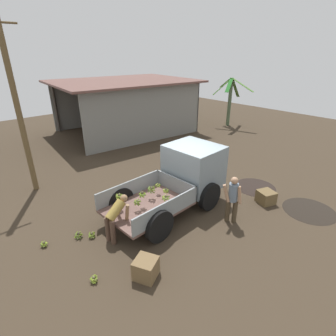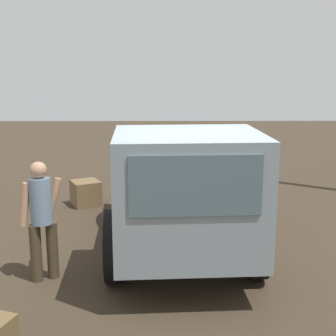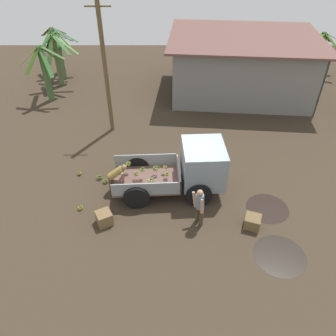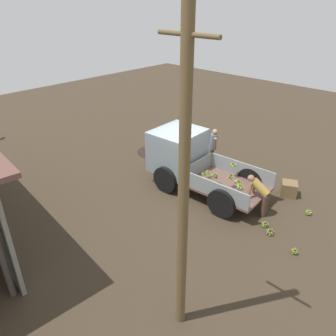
# 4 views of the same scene
# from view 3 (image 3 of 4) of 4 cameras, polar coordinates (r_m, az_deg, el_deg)

# --- Properties ---
(ground) EXTENTS (36.00, 36.00, 0.00)m
(ground) POSITION_cam_3_polar(r_m,az_deg,el_deg) (13.63, 4.13, -3.14)
(ground) COLOR #3B2F22
(mud_patch_0) EXTENTS (1.62, 1.62, 0.01)m
(mud_patch_0) POSITION_cam_3_polar(r_m,az_deg,el_deg) (13.21, 16.91, -6.74)
(mud_patch_0) COLOR black
(mud_patch_0) RESTS_ON ground
(mud_patch_1) EXTENTS (1.75, 1.75, 0.01)m
(mud_patch_1) POSITION_cam_3_polar(r_m,az_deg,el_deg) (11.81, 18.84, -14.26)
(mud_patch_1) COLOR black
(mud_patch_1) RESTS_ON ground
(cargo_truck) EXTENTS (4.42, 2.32, 2.04)m
(cargo_truck) POSITION_cam_3_polar(r_m,az_deg,el_deg) (12.82, 4.25, 0.12)
(cargo_truck) COLOR brown
(cargo_truck) RESTS_ON ground
(warehouse_shed) EXTENTS (9.25, 7.41, 3.36)m
(warehouse_shed) POSITION_cam_3_polar(r_m,az_deg,el_deg) (20.88, 14.37, 18.90)
(warehouse_shed) COLOR gray
(warehouse_shed) RESTS_ON ground
(utility_pole) EXTENTS (1.12, 0.20, 6.35)m
(utility_pole) POSITION_cam_3_polar(r_m,az_deg,el_deg) (16.03, -10.86, 16.55)
(utility_pole) COLOR brown
(utility_pole) RESTS_ON ground
(banana_palm_0) EXTENTS (2.77, 2.33, 2.76)m
(banana_palm_0) POSITION_cam_3_polar(r_m,az_deg,el_deg) (25.56, 24.87, 17.97)
(banana_palm_0) COLOR #4E7441
(banana_palm_0) RESTS_ON ground
(banana_palm_1) EXTENTS (2.58, 2.28, 3.07)m
(banana_palm_1) POSITION_cam_3_polar(r_m,az_deg,el_deg) (24.50, -18.92, 18.85)
(banana_palm_1) COLOR #57794E
(banana_palm_1) RESTS_ON ground
(banana_palm_3) EXTENTS (2.73, 2.44, 3.18)m
(banana_palm_3) POSITION_cam_3_polar(r_m,az_deg,el_deg) (22.60, -18.77, 17.61)
(banana_palm_3) COLOR #536639
(banana_palm_3) RESTS_ON ground
(banana_palm_4) EXTENTS (2.57, 2.57, 3.24)m
(banana_palm_4) POSITION_cam_3_polar(r_m,az_deg,el_deg) (20.67, -20.59, 15.34)
(banana_palm_4) COLOR #3F6431
(banana_palm_4) RESTS_ON ground
(banana_palm_5) EXTENTS (1.86, 2.03, 3.05)m
(banana_palm_5) POSITION_cam_3_polar(r_m,az_deg,el_deg) (23.59, -18.26, 18.29)
(banana_palm_5) COLOR #587746
(banana_palm_5) RESTS_ON ground
(person_foreground_visitor) EXTENTS (0.51, 0.57, 1.62)m
(person_foreground_visitor) POSITION_cam_3_polar(r_m,az_deg,el_deg) (11.54, 5.53, -6.51)
(person_foreground_visitor) COLOR #443725
(person_foreground_visitor) RESTS_ON ground
(person_worker_loading) EXTENTS (0.79, 0.60, 1.30)m
(person_worker_loading) POSITION_cam_3_polar(r_m,az_deg,el_deg) (13.02, -9.08, -1.45)
(person_worker_loading) COLOR #4C362A
(person_worker_loading) RESTS_ON ground
(banana_bunch_on_ground_0) EXTENTS (0.23, 0.23, 0.18)m
(banana_bunch_on_ground_0) POSITION_cam_3_polar(r_m,az_deg,el_deg) (13.93, -10.84, -2.26)
(banana_bunch_on_ground_0) COLOR brown
(banana_bunch_on_ground_0) RESTS_ON ground
(banana_bunch_on_ground_1) EXTENTS (0.21, 0.20, 0.18)m
(banana_bunch_on_ground_1) POSITION_cam_3_polar(r_m,az_deg,el_deg) (12.99, -15.03, -6.67)
(banana_bunch_on_ground_1) COLOR brown
(banana_bunch_on_ground_1) RESTS_ON ground
(banana_bunch_on_ground_2) EXTENTS (0.21, 0.21, 0.17)m
(banana_bunch_on_ground_2) POSITION_cam_3_polar(r_m,az_deg,el_deg) (14.60, -15.16, -0.86)
(banana_bunch_on_ground_2) COLOR brown
(banana_bunch_on_ground_2) RESTS_ON ground
(banana_bunch_on_ground_3) EXTENTS (0.26, 0.26, 0.20)m
(banana_bunch_on_ground_3) POSITION_cam_3_polar(r_m,az_deg,el_deg) (14.17, -11.90, -1.54)
(banana_bunch_on_ground_3) COLOR #423C2B
(banana_bunch_on_ground_3) RESTS_ON ground
(wooden_crate_0) EXTENTS (0.71, 0.71, 0.51)m
(wooden_crate_0) POSITION_cam_3_polar(r_m,az_deg,el_deg) (12.18, -11.04, -8.55)
(wooden_crate_0) COLOR brown
(wooden_crate_0) RESTS_ON ground
(wooden_crate_1) EXTENTS (0.70, 0.70, 0.47)m
(wooden_crate_1) POSITION_cam_3_polar(r_m,az_deg,el_deg) (12.24, 14.49, -9.04)
(wooden_crate_1) COLOR brown
(wooden_crate_1) RESTS_ON ground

